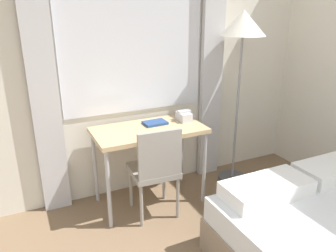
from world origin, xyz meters
TOP-DOWN VIEW (x-y plane):
  - wall_back_with_window at (0.03, 3.18)m, footprint 5.24×0.13m
  - desk at (0.21, 2.83)m, footprint 1.02×0.55m
  - desk_chair at (0.17, 2.58)m, footprint 0.42×0.42m
  - standing_lamp at (1.22, 2.85)m, footprint 0.44×0.44m
  - telephone at (0.61, 2.88)m, footprint 0.13×0.16m
  - book at (0.31, 2.91)m, footprint 0.22×0.16m

SIDE VIEW (x-z plane):
  - desk_chair at x=0.17m, z-range 0.06..0.93m
  - desk at x=0.21m, z-range 0.31..1.08m
  - book at x=0.31m, z-range 0.77..0.79m
  - telephone at x=0.61m, z-range 0.76..0.87m
  - wall_back_with_window at x=0.03m, z-range 0.00..2.70m
  - standing_lamp at x=1.22m, z-range 0.67..2.46m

